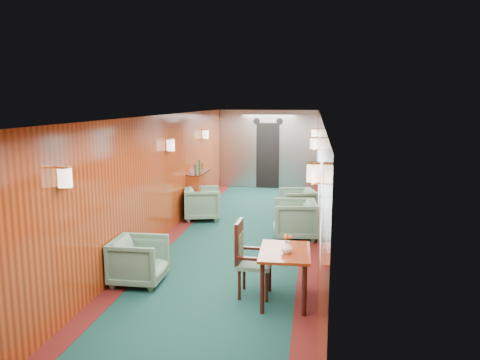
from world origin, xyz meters
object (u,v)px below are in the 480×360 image
Objects in this scene: armchair_left_far at (203,203)px; armchair_left_near at (139,261)px; side_chair at (248,255)px; credenza at (198,191)px; armchair_right_near at (294,219)px; dining_table at (285,259)px; armchair_right_far at (298,204)px.

armchair_left_near is at bearing 165.16° from armchair_left_far.
armchair_left_near is (-1.64, 0.17, -0.23)m from side_chair.
credenza is 1.52× the size of armchair_right_near.
armchair_left_far is at bearing -124.98° from armchair_right_near.
armchair_left_far is (-2.12, 4.14, -0.23)m from dining_table.
armchair_right_near is at bearing -133.08° from armchair_left_far.
armchair_left_near is at bearing 175.55° from side_chair.
armchair_left_far is at bearing 113.32° from side_chair.
armchair_right_near is at bearing -38.00° from credenza.
armchair_left_near is at bearing -42.33° from armchair_right_far.
armchair_left_near is 3.44m from armchair_right_near.
dining_table is at bearing -63.72° from credenza.
armchair_right_far is (2.13, 0.37, -0.02)m from armchair_left_far.
armchair_right_near is 1.09× the size of armchair_right_far.
dining_table is at bearing -167.20° from armchair_left_far.
credenza is at bearing 1.82° from armchair_left_near.
armchair_left_near is at bearing -86.98° from credenza.
armchair_left_far is at bearing -68.80° from credenza.
side_chair is 5.08m from credenza.
armchair_right_near reaches higher than armchair_left_far.
armchair_left_near is 0.91× the size of armchair_right_near.
armchair_right_far is at bearing -28.35° from armchair_left_near.
dining_table is 2.99m from armchair_right_near.
credenza is 4.56m from armchair_left_near.
dining_table is at bearing -99.16° from armchair_left_near.
dining_table is 1.19× the size of armchair_left_far.
dining_table reaches higher than armchair_left_near.
armchair_right_near is (2.16, 2.68, 0.03)m from armchair_left_near.
armchair_left_far reaches higher than dining_table.
armchair_right_far is at bearing 88.32° from dining_table.
armchair_right_far is (2.40, -0.33, -0.15)m from credenza.
armchair_left_far is at bearing -1.72° from armchair_left_near.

